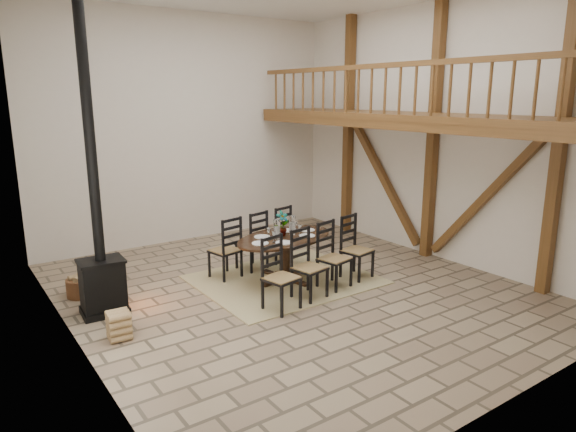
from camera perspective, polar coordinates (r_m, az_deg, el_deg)
ground at (r=8.86m, az=0.61°, el=-8.17°), size 8.00×8.00×0.00m
room_shell at (r=8.99m, az=6.96°, el=11.75°), size 7.02×8.02×5.01m
rug at (r=9.29m, az=-0.36°, el=-7.07°), size 3.00×2.50×0.02m
dining_table at (r=9.09m, az=0.06°, el=-4.83°), size 2.50×2.56×1.27m
wood_stove at (r=8.07m, az=-20.25°, el=-2.78°), size 0.69×0.55×5.00m
log_basket at (r=9.20m, az=-22.04°, el=-7.28°), size 0.45×0.45×0.38m
log_stack at (r=7.47m, az=-18.27°, el=-11.47°), size 0.31×0.32×0.40m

